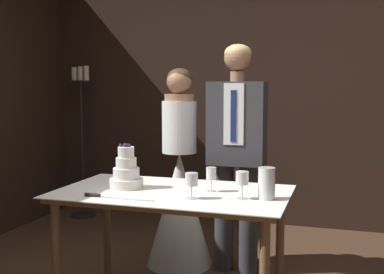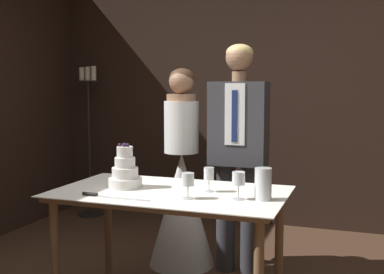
% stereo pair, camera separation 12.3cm
% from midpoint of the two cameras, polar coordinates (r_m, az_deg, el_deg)
% --- Properties ---
extents(wall_back, '(4.59, 0.12, 2.84)m').
position_cam_midpoint_polar(wall_back, '(5.24, 5.29, 5.38)').
color(wall_back, black).
rests_on(wall_back, ground_plane).
extents(cake_table, '(1.47, 0.85, 0.81)m').
position_cam_midpoint_polar(cake_table, '(3.11, -3.46, -8.03)').
color(cake_table, brown).
rests_on(cake_table, ground_plane).
extents(tiered_cake, '(0.22, 0.22, 0.29)m').
position_cam_midpoint_polar(tiered_cake, '(3.20, -8.89, -4.25)').
color(tiered_cake, white).
rests_on(tiered_cake, cake_table).
extents(cake_knife, '(0.45, 0.03, 0.02)m').
position_cam_midpoint_polar(cake_knife, '(2.96, -11.40, -6.93)').
color(cake_knife, silver).
rests_on(cake_knife, cake_table).
extents(wine_glass_near, '(0.08, 0.08, 0.16)m').
position_cam_midpoint_polar(wine_glass_near, '(2.85, -1.30, -5.21)').
color(wine_glass_near, silver).
rests_on(wine_glass_near, cake_table).
extents(wine_glass_middle, '(0.06, 0.06, 0.16)m').
position_cam_midpoint_polar(wine_glass_middle, '(3.05, 1.14, -4.44)').
color(wine_glass_middle, silver).
rests_on(wine_glass_middle, cake_table).
extents(wine_glass_far, '(0.08, 0.08, 0.17)m').
position_cam_midpoint_polar(wine_glass_far, '(2.85, 4.74, -5.05)').
color(wine_glass_far, silver).
rests_on(wine_glass_far, cake_table).
extents(hurricane_candle, '(0.10, 0.10, 0.19)m').
position_cam_midpoint_polar(hurricane_candle, '(2.87, 7.62, -5.57)').
color(hurricane_candle, silver).
rests_on(hurricane_candle, cake_table).
extents(bride, '(0.54, 0.54, 1.62)m').
position_cam_midpoint_polar(bride, '(3.97, -2.37, -6.77)').
color(bride, white).
rests_on(bride, ground_plane).
extents(groom, '(0.44, 0.25, 1.80)m').
position_cam_midpoint_polar(groom, '(3.77, 4.41, -0.94)').
color(groom, '#38383D').
rests_on(groom, ground_plane).
extents(candle_stand, '(0.28, 0.28, 1.70)m').
position_cam_midpoint_polar(candle_stand, '(5.56, -13.54, -0.07)').
color(candle_stand, black).
rests_on(candle_stand, ground_plane).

